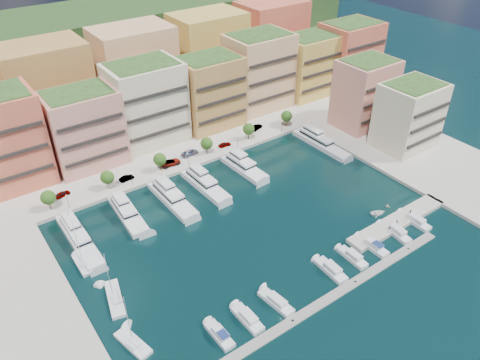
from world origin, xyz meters
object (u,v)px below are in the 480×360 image
(tree_4, at_px, (249,129))
(cruiser_5, at_px, (331,270))
(sailboat_2, at_px, (84,265))
(tender_3, at_px, (387,206))
(sailboat_0, at_px, (133,344))
(person_0, at_px, (397,222))
(yacht_2, at_px, (171,197))
(tree_1, at_px, (107,177))
(car_5, at_px, (257,127))
(yacht_4, at_px, (243,166))
(car_2, at_px, (171,162))
(lamppost_1, at_px, (132,177))
(tree_5, at_px, (287,116))
(yacht_6, at_px, (319,142))
(lamppost_0, at_px, (67,199))
(cruiser_3, at_px, (276,302))
(yacht_0, at_px, (78,237))
(car_4, at_px, (225,144))
(tree_2, at_px, (160,159))
(lamppost_4, at_px, (282,124))
(tender_2, at_px, (378,213))
(cruiser_8, at_px, (396,232))
(cruiser_7, at_px, (372,246))
(cruiser_6, at_px, (353,257))
(person_1, at_px, (410,213))
(lamppost_2, at_px, (188,157))
(car_3, at_px, (190,153))
(lamppost_3, at_px, (238,140))
(yacht_1, at_px, (127,212))
(cruiser_1, at_px, (220,335))
(sailboat_1, at_px, (115,299))
(car_1, at_px, (127,178))
(car_0, at_px, (62,194))
(yacht_3, at_px, (204,183))
(tree_0, at_px, (48,197))
(cruiser_9, at_px, (415,221))
(tree_3, at_px, (207,143))

(tree_4, height_order, cruiser_5, tree_4)
(sailboat_2, relative_size, tender_3, 8.69)
(sailboat_0, bearing_deg, person_0, -5.40)
(yacht_2, relative_size, cruiser_5, 2.35)
(tree_1, bearing_deg, car_5, 4.14)
(yacht_4, xyz_separation_m, car_2, (-16.97, 13.31, 0.76))
(tree_1, distance_m, sailboat_0, 52.74)
(lamppost_1, bearing_deg, tree_5, 2.27)
(yacht_4, height_order, yacht_6, same)
(lamppost_0, height_order, car_2, lamppost_0)
(tree_1, relative_size, lamppost_1, 1.35)
(cruiser_3, distance_m, person_0, 40.06)
(yacht_0, distance_m, car_4, 55.60)
(tree_2, distance_m, lamppost_4, 44.07)
(cruiser_3, distance_m, tender_2, 41.29)
(cruiser_8, distance_m, car_4, 59.84)
(yacht_6, bearing_deg, cruiser_3, -140.83)
(lamppost_0, relative_size, cruiser_7, 0.49)
(tree_2, bearing_deg, cruiser_6, -71.95)
(cruiser_5, relative_size, person_1, 4.79)
(lamppost_2, relative_size, sailboat_2, 0.32)
(lamppost_4, height_order, car_3, lamppost_4)
(tree_2, distance_m, sailboat_0, 59.62)
(tree_1, relative_size, person_1, 3.19)
(lamppost_0, bearing_deg, cruiser_8, -41.88)
(cruiser_5, bearing_deg, person_0, 3.82)
(lamppost_1, xyz_separation_m, cruiser_3, (6.20, -55.79, -3.28))
(lamppost_3, xyz_separation_m, yacht_6, (23.29, -12.55, -2.62))
(yacht_1, xyz_separation_m, sailboat_0, (-15.56, -37.11, -0.78))
(cruiser_1, height_order, person_0, person_0)
(sailboat_1, height_order, car_2, sailboat_1)
(cruiser_8, relative_size, tender_3, 5.85)
(car_1, bearing_deg, car_2, -94.36)
(lamppost_1, distance_m, person_1, 74.64)
(sailboat_1, bearing_deg, lamppost_0, 85.92)
(cruiser_7, bearing_deg, car_0, 130.70)
(cruiser_7, distance_m, cruiser_8, 8.60)
(person_0, bearing_deg, yacht_3, 2.69)
(tree_0, height_order, cruiser_6, tree_0)
(yacht_2, bearing_deg, lamppost_0, 154.62)
(car_3, bearing_deg, cruiser_6, -178.77)
(tree_2, distance_m, car_5, 38.58)
(tree_4, distance_m, lamppost_4, 12.25)
(yacht_4, bearing_deg, cruiser_9, -65.47)
(cruiser_1, bearing_deg, car_5, 47.89)
(sailboat_2, distance_m, sailboat_1, 13.77)
(cruiser_1, bearing_deg, tree_1, 88.22)
(tree_3, relative_size, yacht_4, 0.33)
(lamppost_1, distance_m, sailboat_2, 31.36)
(sailboat_2, distance_m, car_2, 43.92)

